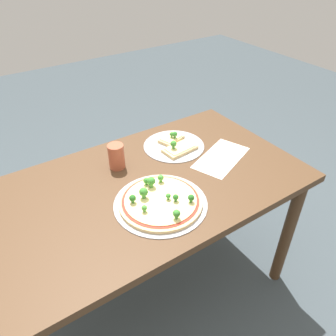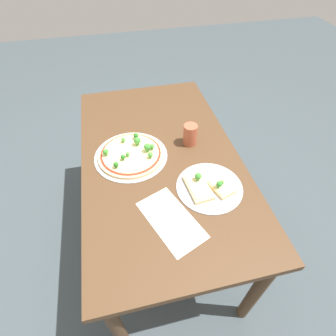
{
  "view_description": "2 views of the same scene",
  "coord_description": "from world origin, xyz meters",
  "px_view_note": "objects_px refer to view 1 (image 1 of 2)",
  "views": [
    {
      "loc": [
        0.54,
        0.98,
        1.65
      ],
      "look_at": [
        -0.12,
        -0.02,
        0.78
      ],
      "focal_mm": 35.0,
      "sensor_mm": 36.0,
      "label": 1
    },
    {
      "loc": [
        -0.97,
        0.18,
        1.7
      ],
      "look_at": [
        -0.12,
        -0.02,
        0.78
      ],
      "focal_mm": 28.0,
      "sensor_mm": 36.0,
      "label": 2
    }
  ],
  "objects_px": {
    "pizza_tray_whole": "(160,201)",
    "pizza_tray_slice": "(175,145)",
    "drinking_cup": "(116,156)",
    "dining_table": "(148,199)"
  },
  "relations": [
    {
      "from": "pizza_tray_whole",
      "to": "pizza_tray_slice",
      "type": "bearing_deg",
      "value": -132.67
    },
    {
      "from": "drinking_cup",
      "to": "pizza_tray_whole",
      "type": "bearing_deg",
      "value": 95.19
    },
    {
      "from": "pizza_tray_whole",
      "to": "pizza_tray_slice",
      "type": "distance_m",
      "value": 0.43
    },
    {
      "from": "pizza_tray_slice",
      "to": "drinking_cup",
      "type": "height_order",
      "value": "drinking_cup"
    },
    {
      "from": "pizza_tray_slice",
      "to": "dining_table",
      "type": "bearing_deg",
      "value": 32.78
    },
    {
      "from": "dining_table",
      "to": "pizza_tray_slice",
      "type": "xyz_separation_m",
      "value": [
        -0.27,
        -0.17,
        0.11
      ]
    },
    {
      "from": "dining_table",
      "to": "pizza_tray_whole",
      "type": "distance_m",
      "value": 0.19
    },
    {
      "from": "dining_table",
      "to": "pizza_tray_whole",
      "type": "relative_size",
      "value": 3.69
    },
    {
      "from": "pizza_tray_slice",
      "to": "drinking_cup",
      "type": "distance_m",
      "value": 0.33
    },
    {
      "from": "pizza_tray_whole",
      "to": "drinking_cup",
      "type": "xyz_separation_m",
      "value": [
        0.03,
        -0.32,
        0.04
      ]
    }
  ]
}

